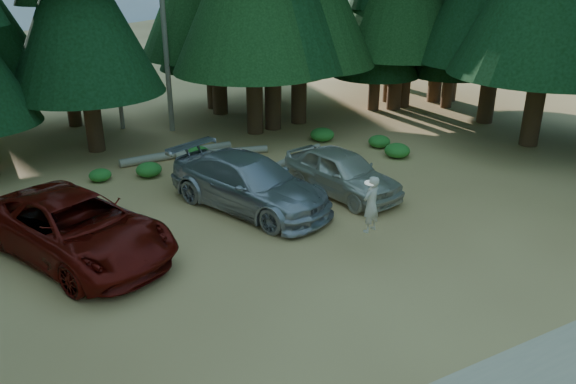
% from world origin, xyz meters
% --- Properties ---
extents(ground, '(160.00, 160.00, 0.00)m').
position_xyz_m(ground, '(0.00, 0.00, 0.00)').
color(ground, olive).
rests_on(ground, ground).
extents(forest_belt_north, '(36.00, 7.00, 22.00)m').
position_xyz_m(forest_belt_north, '(0.00, 15.00, 0.00)').
color(forest_belt_north, black).
rests_on(forest_belt_north, ground).
extents(forest_belt_east, '(6.00, 22.00, 22.00)m').
position_xyz_m(forest_belt_east, '(15.50, 4.00, 0.00)').
color(forest_belt_east, black).
rests_on(forest_belt_east, ground).
extents(snag_back, '(0.20, 0.20, 10.00)m').
position_xyz_m(snag_back, '(-1.20, 16.00, 5.00)').
color(snag_back, gray).
rests_on(snag_back, ground).
extents(red_pickup, '(5.15, 6.84, 1.73)m').
position_xyz_m(red_pickup, '(-5.23, 3.75, 0.86)').
color(red_pickup, '#5D0D08').
rests_on(red_pickup, ground).
extents(silver_minivan_center, '(4.45, 6.38, 1.72)m').
position_xyz_m(silver_minivan_center, '(0.27, 4.50, 0.86)').
color(silver_minivan_center, '#9C9EA4').
rests_on(silver_minivan_center, ground).
extents(silver_minivan_right, '(2.69, 4.89, 1.58)m').
position_xyz_m(silver_minivan_right, '(3.59, 4.10, 0.79)').
color(silver_minivan_right, beige).
rests_on(silver_minivan_right, ground).
extents(frisbee_player, '(0.68, 0.55, 1.62)m').
position_xyz_m(frisbee_player, '(1.99, 0.25, 1.39)').
color(frisbee_player, beige).
rests_on(frisbee_player, ground).
extents(log_left, '(4.77, 0.55, 0.34)m').
position_xyz_m(log_left, '(-0.25, 10.50, 0.17)').
color(log_left, gray).
rests_on(log_left, ground).
extents(log_mid, '(3.76, 1.23, 0.31)m').
position_xyz_m(log_mid, '(1.48, 9.85, 0.16)').
color(log_mid, gray).
rests_on(log_mid, ground).
extents(log_right, '(3.97, 2.18, 0.28)m').
position_xyz_m(log_right, '(3.50, 7.71, 0.14)').
color(log_right, gray).
rests_on(log_right, ground).
extents(shrub_left, '(0.96, 0.96, 0.53)m').
position_xyz_m(shrub_left, '(-1.86, 8.93, 0.26)').
color(shrub_left, '#236F21').
rests_on(shrub_left, ground).
extents(shrub_center_left, '(0.81, 0.81, 0.45)m').
position_xyz_m(shrub_center_left, '(-3.57, 9.32, 0.22)').
color(shrub_center_left, '#236F21').
rests_on(shrub_center_left, ground).
extents(shrub_center_right, '(0.92, 0.92, 0.51)m').
position_xyz_m(shrub_center_right, '(0.48, 10.00, 0.25)').
color(shrub_center_right, '#236F21').
rests_on(shrub_center_right, ground).
extents(shrub_right, '(1.07, 1.07, 0.59)m').
position_xyz_m(shrub_right, '(6.25, 9.67, 0.30)').
color(shrub_right, '#236F21').
rests_on(shrub_right, ground).
extents(shrub_far_right, '(0.95, 0.95, 0.52)m').
position_xyz_m(shrub_far_right, '(7.95, 7.70, 0.26)').
color(shrub_far_right, '#236F21').
rests_on(shrub_far_right, ground).
extents(shrub_edge_east, '(1.05, 1.05, 0.58)m').
position_xyz_m(shrub_edge_east, '(7.78, 6.26, 0.29)').
color(shrub_edge_east, '#236F21').
rests_on(shrub_edge_east, ground).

